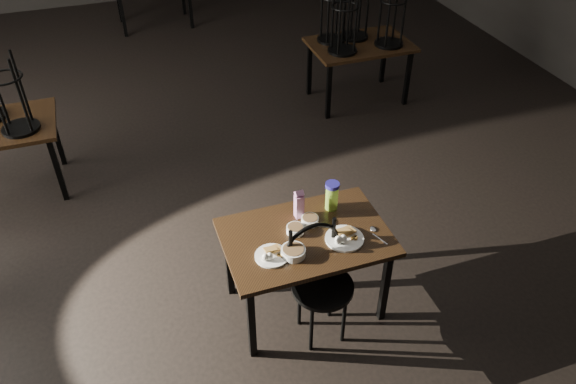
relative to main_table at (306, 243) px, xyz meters
name	(u,v)px	position (x,y,z in m)	size (l,w,h in m)	color
main_table	(306,243)	(0.00, 0.00, 0.00)	(1.20, 0.80, 0.75)	black
plate_left	(272,255)	(-0.30, -0.13, 0.10)	(0.24, 0.24, 0.08)	white
plate_right	(344,237)	(0.24, -0.13, 0.10)	(0.28, 0.28, 0.09)	white
bowl_near	(295,229)	(-0.06, 0.06, 0.11)	(0.13, 0.13, 0.05)	white
bowl_far	(310,220)	(0.07, 0.12, 0.11)	(0.13, 0.13, 0.05)	white
bowl_big	(293,252)	(-0.16, -0.16, 0.11)	(0.17, 0.17, 0.06)	white
juice_carton	(299,205)	(0.02, 0.21, 0.19)	(0.06, 0.06, 0.25)	#851866
water_bottle	(332,196)	(0.29, 0.23, 0.20)	(0.11, 0.11, 0.24)	#91C53A
spoon	(374,230)	(0.49, -0.12, 0.08)	(0.06, 0.22, 0.01)	silver
bentwood_chair	(318,274)	(0.01, -0.22, -0.11)	(0.46, 0.45, 0.94)	black
bg_table_right	(358,39)	(1.77, 2.96, 0.13)	(1.20, 0.80, 1.48)	black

